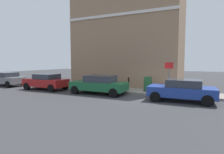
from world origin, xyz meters
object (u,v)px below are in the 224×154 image
object	(u,v)px
car_green	(99,84)
bollard_near_cabinet	(128,83)
car_blue	(182,90)
street_sign	(169,73)
car_grey	(7,79)
utility_cabinet	(148,85)
car_red	(46,81)

from	to	relation	value
car_green	bollard_near_cabinet	xyz separation A→B (m)	(2.05, -1.63, -0.05)
car_blue	street_sign	world-z (taller)	street_sign
car_grey	utility_cabinet	distance (m)	14.31
car_red	bollard_near_cabinet	size ratio (longest dim) A/B	3.78
street_sign	car_blue	bearing A→B (deg)	-145.08
utility_cabinet	bollard_near_cabinet	xyz separation A→B (m)	(0.10, 1.64, 0.02)
car_red	street_sign	world-z (taller)	street_sign
car_red	bollard_near_cabinet	world-z (taller)	car_red
car_green	car_grey	bearing A→B (deg)	-0.36
car_grey	utility_cabinet	world-z (taller)	car_grey
car_grey	bollard_near_cabinet	bearing A→B (deg)	-170.28
car_grey	car_red	bearing A→B (deg)	178.77
car_red	car_grey	world-z (taller)	car_red
street_sign	car_red	bearing A→B (deg)	98.40
car_green	street_sign	world-z (taller)	street_sign
car_green	car_red	bearing A→B (deg)	1.34
car_green	car_grey	size ratio (longest dim) A/B	1.10
car_blue	utility_cabinet	distance (m)	3.32
car_grey	street_sign	world-z (taller)	street_sign
utility_cabinet	bollard_near_cabinet	bearing A→B (deg)	86.52
car_blue	utility_cabinet	bearing A→B (deg)	-38.37
car_red	car_grey	distance (m)	5.59
car_blue	car_red	xyz separation A→B (m)	(-0.08, 11.24, 0.01)
car_green	car_grey	xyz separation A→B (m)	(0.06, 10.90, -0.04)
car_red	street_sign	distance (m)	10.39
car_blue	car_green	world-z (taller)	car_green
bollard_near_cabinet	car_grey	bearing A→B (deg)	99.01
car_green	bollard_near_cabinet	size ratio (longest dim) A/B	4.18
car_green	utility_cabinet	xyz separation A→B (m)	(1.95, -3.28, -0.07)
bollard_near_cabinet	utility_cabinet	bearing A→B (deg)	-93.48
car_red	utility_cabinet	bearing A→B (deg)	-166.60
bollard_near_cabinet	street_sign	distance (m)	3.49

